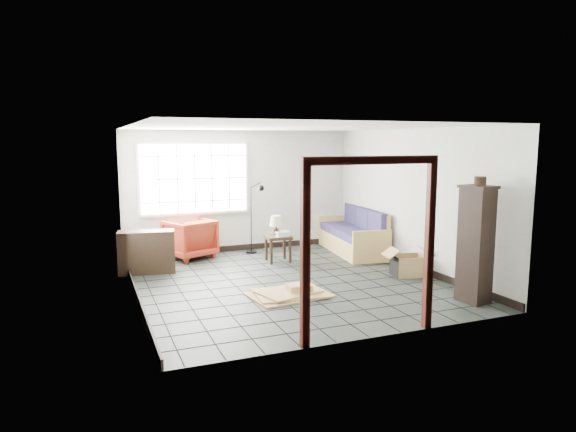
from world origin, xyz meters
name	(u,v)px	position (x,y,z in m)	size (l,w,h in m)	color
ground	(287,281)	(0.00, 0.00, 0.00)	(5.50, 5.50, 0.00)	black
room_shell	(287,183)	(0.00, 0.03, 1.68)	(5.02, 5.52, 2.61)	#ADB1A9
window_panel	(195,179)	(-1.00, 2.70, 1.60)	(2.32, 0.08, 1.52)	silver
doorway_trim	(371,225)	(0.00, -2.70, 1.38)	(1.80, 0.08, 2.20)	#3B120D
futon_sofa	(355,236)	(2.22, 1.64, 0.34)	(1.07, 2.23, 0.95)	tan
armchair	(189,237)	(-1.20, 2.40, 0.44)	(0.85, 0.80, 0.88)	maroon
side_table	(278,240)	(0.36, 1.41, 0.43)	(0.51, 0.51, 0.52)	black
table_lamp	(276,222)	(0.32, 1.40, 0.80)	(0.34, 0.34, 0.40)	black
projector	(282,234)	(0.42, 1.33, 0.57)	(0.27, 0.22, 0.09)	silver
floor_lamp	(256,215)	(0.21, 2.33, 0.81)	(0.40, 0.38, 1.52)	black
console_shelf	(147,252)	(-2.15, 1.47, 0.39)	(1.04, 0.53, 0.77)	black
tall_shelf	(476,243)	(2.15, -2.07, 0.88)	(0.43, 0.52, 1.74)	black
pot	(480,181)	(2.18, -2.07, 1.80)	(0.19, 0.19, 0.13)	black
open_box	(408,265)	(2.15, -0.44, 0.18)	(0.95, 0.60, 0.50)	#A07E4D
cardboard_pile	(290,293)	(-0.26, -0.78, 0.05)	(1.30, 0.99, 0.17)	#A07E4D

